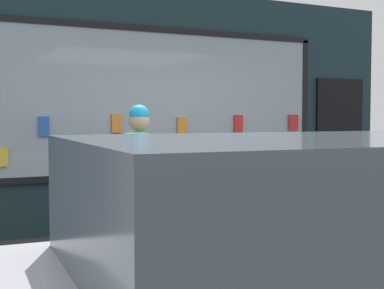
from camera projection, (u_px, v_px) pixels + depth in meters
name	position (u px, v px, depth m)	size (l,w,h in m)	color
ground_plane	(257.00, 268.00, 5.29)	(40.00, 40.00, 0.00)	#38383A
shopfront_facade	(168.00, 109.00, 7.38)	(7.26, 0.29, 3.22)	#192D33
display_table_main	(208.00, 179.00, 6.21)	(2.70, 0.67, 0.95)	brown
person_browsing	(139.00, 173.00, 5.33)	(0.24, 0.65, 1.62)	#2D334C
small_dog	(109.00, 249.00, 5.00)	(0.24, 0.63, 0.40)	white
sandwich_board_sign	(364.00, 195.00, 6.85)	(0.67, 0.89, 0.97)	#193F19
parked_car	(328.00, 280.00, 2.49)	(4.19, 1.96, 1.41)	silver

